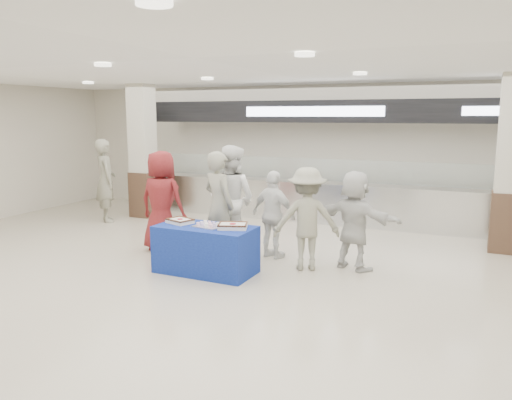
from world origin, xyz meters
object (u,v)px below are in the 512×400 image
at_px(sheet_cake_right, 233,225).
at_px(civilian_white, 355,220).
at_px(soldier_a, 219,206).
at_px(soldier_bg, 106,180).
at_px(civilian_maroon, 162,201).
at_px(chef_short, 274,215).
at_px(display_table, 206,249).
at_px(sheet_cake_left, 180,220).
at_px(soldier_b, 307,219).
at_px(cupcake_tray, 208,225).
at_px(chef_tall, 231,200).

distance_m(sheet_cake_right, civilian_white, 1.97).
distance_m(soldier_a, soldier_bg, 4.25).
bearing_deg(civilian_maroon, chef_short, -169.29).
bearing_deg(civilian_maroon, display_table, 148.93).
distance_m(sheet_cake_left, soldier_a, 0.82).
bearing_deg(civilian_white, sheet_cake_right, 55.92).
bearing_deg(chef_short, civilian_maroon, 27.38).
bearing_deg(sheet_cake_left, civilian_white, 23.11).
height_order(civilian_maroon, chef_short, civilian_maroon).
xyz_separation_m(civilian_white, soldier_bg, (-6.17, 1.34, 0.16)).
relative_size(soldier_a, soldier_b, 1.13).
bearing_deg(soldier_bg, display_table, -170.58).
xyz_separation_m(soldier_a, civilian_white, (2.27, 0.36, -0.13)).
xyz_separation_m(cupcake_tray, chef_short, (0.61, 1.23, -0.02)).
xyz_separation_m(sheet_cake_right, soldier_b, (0.93, 0.78, 0.03)).
xyz_separation_m(display_table, sheet_cake_right, (0.46, 0.04, 0.42)).
height_order(sheet_cake_right, chef_tall, chef_tall).
xyz_separation_m(sheet_cake_right, soldier_bg, (-4.53, 2.45, 0.17)).
xyz_separation_m(display_table, soldier_a, (-0.18, 0.79, 0.56)).
xyz_separation_m(sheet_cake_left, sheet_cake_right, (0.95, -0.00, 0.00)).
relative_size(soldier_a, chef_short, 1.22).
relative_size(sheet_cake_left, cupcake_tray, 0.96).
height_order(chef_short, soldier_bg, soldier_bg).
bearing_deg(civilian_white, soldier_bg, 9.60).
relative_size(civilian_maroon, soldier_b, 1.11).
height_order(display_table, sheet_cake_right, sheet_cake_right).
distance_m(chef_short, soldier_b, 0.83).
xyz_separation_m(display_table, soldier_b, (1.39, 0.82, 0.45)).
relative_size(display_table, chef_short, 1.01).
bearing_deg(sheet_cake_left, civilian_maroon, 138.35).
relative_size(sheet_cake_right, civilian_white, 0.32).
height_order(civilian_maroon, soldier_a, soldier_a).
relative_size(chef_tall, chef_short, 1.27).
bearing_deg(sheet_cake_right, soldier_b, 39.97).
bearing_deg(sheet_cake_right, chef_short, 80.29).
relative_size(cupcake_tray, soldier_a, 0.26).
bearing_deg(soldier_a, display_table, 127.06).
relative_size(cupcake_tray, civilian_white, 0.30).
xyz_separation_m(soldier_b, soldier_bg, (-5.47, 1.66, 0.13)).
height_order(cupcake_tray, soldier_b, soldier_b).
bearing_deg(chef_tall, cupcake_tray, 109.64).
bearing_deg(sheet_cake_right, civilian_white, 34.03).
xyz_separation_m(cupcake_tray, civilian_maroon, (-1.43, 0.84, 0.14)).
bearing_deg(civilian_white, soldier_a, 30.78).
relative_size(chef_tall, civilian_white, 1.21).
bearing_deg(cupcake_tray, soldier_a, 106.33).
xyz_separation_m(cupcake_tray, chef_tall, (-0.21, 1.21, 0.19)).
xyz_separation_m(cupcake_tray, soldier_a, (-0.23, 0.80, 0.15)).
bearing_deg(display_table, cupcake_tray, -11.27).
bearing_deg(soldier_b, civilian_maroon, -22.95).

